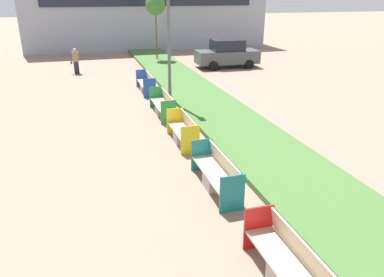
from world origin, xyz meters
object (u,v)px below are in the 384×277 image
object	(u,v)px
bench_teal_frame	(217,175)
parked_car_distant	(227,54)
bench_green_frame	(163,106)
sapling_tree_far	(155,5)
bench_red_frame	(290,270)
bench_blue_frame	(146,85)
street_lamp_post	(168,19)
bench_yellow_frame	(183,133)
pedestrian_walking	(76,61)

from	to	relation	value
bench_teal_frame	parked_car_distant	world-z (taller)	parked_car_distant
bench_green_frame	parked_car_distant	world-z (taller)	parked_car_distant
sapling_tree_far	parked_car_distant	distance (m)	6.30
bench_red_frame	parked_car_distant	bearing A→B (deg)	71.76
bench_teal_frame	bench_green_frame	bearing A→B (deg)	89.99
bench_red_frame	bench_blue_frame	distance (m)	14.39
bench_blue_frame	parked_car_distant	size ratio (longest dim) A/B	0.56
bench_green_frame	street_lamp_post	bearing A→B (deg)	65.50
bench_teal_frame	sapling_tree_far	bearing A→B (deg)	83.17
bench_blue_frame	sapling_tree_far	bearing A→B (deg)	75.22
bench_teal_frame	bench_green_frame	size ratio (longest dim) A/B	0.98
bench_teal_frame	bench_blue_frame	world-z (taller)	same
bench_yellow_frame	parked_car_distant	xyz separation A→B (m)	(6.45, 12.49, 0.55)
street_lamp_post	parked_car_distant	xyz separation A→B (m)	(5.83, 7.91, -2.85)
bench_blue_frame	bench_red_frame	bearing A→B (deg)	-90.00
sapling_tree_far	pedestrian_walking	xyz separation A→B (m)	(-5.78, -3.06, -3.14)
bench_green_frame	pedestrian_walking	world-z (taller)	pedestrian_walking
parked_car_distant	bench_teal_frame	bearing A→B (deg)	-109.67
pedestrian_walking	bench_yellow_frame	bearing A→B (deg)	-75.31
bench_blue_frame	pedestrian_walking	size ratio (longest dim) A/B	1.51
bench_red_frame	pedestrian_walking	size ratio (longest dim) A/B	1.51
bench_yellow_frame	parked_car_distant	world-z (taller)	parked_car_distant
bench_red_frame	bench_teal_frame	bearing A→B (deg)	90.00
bench_yellow_frame	sapling_tree_far	distance (m)	16.74
bench_teal_frame	bench_red_frame	bearing A→B (deg)	-90.00
bench_teal_frame	street_lamp_post	bearing A→B (deg)	85.60
street_lamp_post	sapling_tree_far	world-z (taller)	street_lamp_post
bench_yellow_frame	bench_green_frame	distance (m)	3.25
bench_yellow_frame	pedestrian_walking	world-z (taller)	pedestrian_walking
bench_yellow_frame	street_lamp_post	distance (m)	5.74
sapling_tree_far	parked_car_distant	xyz separation A→B (m)	(4.10, -3.70, -3.02)
bench_teal_frame	pedestrian_walking	xyz separation A→B (m)	(-3.45, 16.46, 0.42)
bench_green_frame	street_lamp_post	size ratio (longest dim) A/B	0.36
sapling_tree_far	bench_blue_frame	bearing A→B (deg)	-104.78
sapling_tree_far	parked_car_distant	bearing A→B (deg)	-42.05
bench_teal_frame	bench_yellow_frame	distance (m)	3.33
bench_yellow_frame	street_lamp_post	world-z (taller)	street_lamp_post
street_lamp_post	sapling_tree_far	size ratio (longest dim) A/B	1.46
parked_car_distant	bench_blue_frame	bearing A→B (deg)	-138.84
bench_blue_frame	parked_car_distant	distance (m)	8.27
bench_teal_frame	sapling_tree_far	size ratio (longest dim) A/B	0.51
bench_red_frame	bench_green_frame	world-z (taller)	same
pedestrian_walking	parked_car_distant	xyz separation A→B (m)	(9.89, -0.64, 0.12)
bench_blue_frame	parked_car_distant	xyz separation A→B (m)	(6.44, 5.16, 0.54)
bench_red_frame	parked_car_distant	size ratio (longest dim) A/B	0.56
parked_car_distant	pedestrian_walking	bearing A→B (deg)	178.78
bench_green_frame	street_lamp_post	world-z (taller)	street_lamp_post
bench_blue_frame	pedestrian_walking	world-z (taller)	pedestrian_walking
bench_yellow_frame	bench_green_frame	bearing A→B (deg)	89.91
street_lamp_post	bench_yellow_frame	bearing A→B (deg)	-97.63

